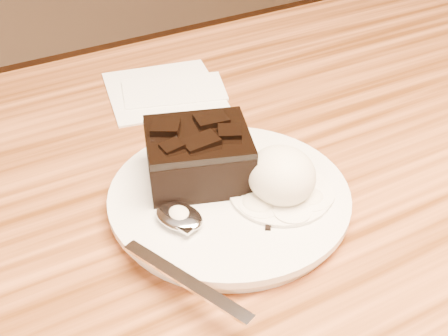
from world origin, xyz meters
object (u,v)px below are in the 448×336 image
brownie (199,158)px  napkin (163,90)px  spoon (179,218)px  plate (229,200)px  ice_cream_scoop (282,175)px

brownie → napkin: brownie is taller
spoon → napkin: spoon is taller
plate → brownie: size_ratio=2.38×
brownie → napkin: (0.05, 0.20, -0.04)m
napkin → spoon: bearing=-111.4°
spoon → ice_cream_scoop: bearing=-27.9°
napkin → plate: bearing=-99.4°
plate → ice_cream_scoop: bearing=-32.6°
plate → napkin: (0.04, 0.23, -0.01)m
spoon → plate: bearing=-7.4°
brownie → napkin: size_ratio=0.70×
plate → brownie: (-0.01, 0.03, 0.03)m
plate → napkin: bearing=80.6°
plate → ice_cream_scoop: 0.06m
spoon → napkin: 0.27m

